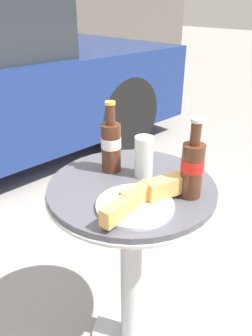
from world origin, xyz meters
The scene contains 6 objects.
ground_plane centered at (0.00, 0.00, 0.00)m, with size 30.00×30.00×0.00m, color gray.
bistro_table centered at (0.00, 0.00, 0.55)m, with size 0.57×0.57×0.78m.
cola_bottle_left centered at (0.08, -0.17, 0.88)m, with size 0.07×0.07×0.25m.
cola_bottle_right centered at (0.02, 0.12, 0.88)m, with size 0.07×0.07×0.25m.
drinking_glass centered at (0.07, 0.02, 0.84)m, with size 0.06×0.06×0.14m.
lunch_plate_near centered at (-0.08, -0.11, 0.80)m, with size 0.32×0.23×0.07m.
Camera 1 is at (-0.67, -0.66, 1.33)m, focal length 35.00 mm.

